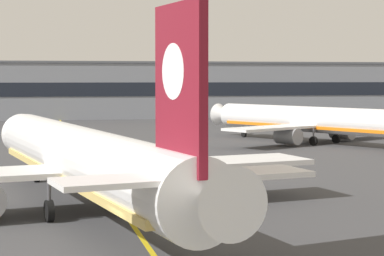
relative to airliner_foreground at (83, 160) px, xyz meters
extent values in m
cube|color=yellow|center=(1.89, 17.51, -3.37)|extent=(6.41, 179.91, 0.01)
cylinder|color=white|center=(-0.03, 0.14, 0.13)|extent=(11.78, 35.93, 3.80)
cone|color=white|center=(-4.36, 18.95, 0.13)|extent=(4.10, 3.34, 3.61)
cone|color=white|center=(4.32, -18.76, 0.53)|extent=(3.41, 3.37, 2.85)
cube|color=#DBBC66|center=(-0.03, 0.14, -0.91)|extent=(11.06, 33.11, 0.44)
cube|color=black|center=(-3.94, 17.10, 0.80)|extent=(3.02, 1.71, 0.60)
cube|color=white|center=(-0.17, 0.73, -0.72)|extent=(32.26, 11.86, 0.36)
cylinder|color=gray|center=(6.10, 1.14, -1.94)|extent=(3.05, 4.02, 2.30)
cylinder|color=black|center=(5.68, 2.95, -1.94)|extent=(1.95, 0.61, 1.95)
cube|color=maroon|center=(3.51, -15.25, 4.68)|extent=(1.47, 4.77, 7.20)
cylinder|color=white|center=(3.45, -14.96, 5.40)|extent=(0.97, 2.44, 2.40)
cube|color=white|center=(3.65, -15.84, 0.99)|extent=(11.35, 5.20, 0.24)
cylinder|color=#4C4C51|center=(-3.29, 14.27, -1.89)|extent=(0.24, 0.24, 1.60)
cylinder|color=black|center=(-3.29, 14.27, -2.92)|extent=(0.59, 0.97, 0.90)
cylinder|color=#4C4C51|center=(-2.12, -2.39, -1.59)|extent=(0.24, 0.24, 1.60)
cylinder|color=black|center=(-2.12, -2.39, -2.72)|extent=(0.68, 1.36, 1.30)
cylinder|color=#4C4C51|center=(2.95, -1.22, -1.59)|extent=(0.24, 0.24, 1.60)
cylinder|color=black|center=(2.95, -1.22, -2.72)|extent=(0.68, 1.36, 1.30)
cylinder|color=white|center=(31.18, 42.87, -0.28)|extent=(18.96, 29.14, 3.36)
cone|color=white|center=(22.57, 57.58, -0.28)|extent=(3.91, 3.59, 3.19)
cube|color=orange|center=(31.18, 42.87, -1.20)|extent=(17.62, 26.91, 0.39)
cube|color=black|center=(23.41, 56.13, 0.31)|extent=(2.66, 2.11, 0.53)
cube|color=white|center=(30.91, 43.33, -1.03)|extent=(26.54, 17.94, 0.32)
cylinder|color=gray|center=(26.63, 39.80, -2.11)|extent=(3.36, 3.77, 2.03)
cylinder|color=black|center=(25.81, 41.21, -2.11)|extent=(1.57, 1.01, 1.73)
cylinder|color=gray|center=(36.08, 45.33, -2.11)|extent=(3.36, 3.77, 2.03)
cylinder|color=black|center=(35.26, 46.74, -2.11)|extent=(1.57, 1.01, 1.73)
cylinder|color=#4C4C51|center=(24.71, 53.92, -2.07)|extent=(0.21, 0.21, 1.41)
cylinder|color=black|center=(24.71, 53.92, -2.97)|extent=(0.71, 0.86, 0.80)
cylinder|color=#4C4C51|center=(30.09, 40.18, -1.80)|extent=(0.21, 0.21, 1.41)
cylinder|color=black|center=(30.09, 40.18, -2.80)|extent=(0.89, 1.17, 1.15)
cylinder|color=#4C4C51|center=(34.05, 42.50, -1.80)|extent=(0.21, 0.21, 1.41)
cylinder|color=black|center=(34.05, 42.50, -2.80)|extent=(0.89, 1.17, 1.15)
cone|color=orange|center=(0.09, 16.60, -3.09)|extent=(0.36, 0.36, 0.55)
cylinder|color=white|center=(0.09, 16.60, -3.07)|extent=(0.23, 0.23, 0.07)
cube|color=orange|center=(0.09, 16.60, -3.35)|extent=(0.44, 0.44, 0.03)
cube|color=gray|center=(13.26, 106.65, 2.37)|extent=(135.84, 12.00, 11.47)
cube|color=black|center=(13.26, 100.60, 2.77)|extent=(130.40, 0.12, 2.80)
cube|color=#595C63|center=(13.26, 106.65, 8.30)|extent=(136.24, 12.40, 0.40)
camera|label=1|loc=(-1.63, -45.08, 5.13)|focal=67.10mm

